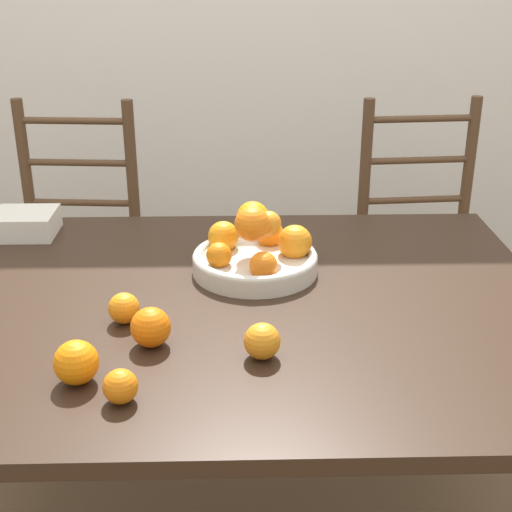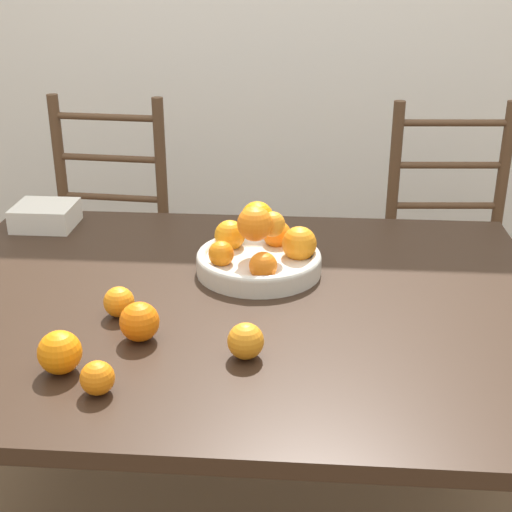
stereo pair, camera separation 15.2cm
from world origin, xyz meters
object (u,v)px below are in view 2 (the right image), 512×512
object	(u,v)px
chair_right	(450,259)
book_stack	(45,216)
chair_left	(103,249)
orange_loose_0	(60,352)
orange_loose_1	(246,341)
fruit_bowl	(260,252)
orange_loose_3	(119,302)
orange_loose_2	(139,322)
orange_loose_4	(97,378)

from	to	relation	value
chair_right	book_stack	bearing A→B (deg)	-163.65
chair_left	chair_right	xyz separation A→B (m)	(1.22, 0.00, 0.00)
orange_loose_0	book_stack	distance (m)	0.79
book_stack	orange_loose_1	bearing A→B (deg)	-46.59
book_stack	chair_right	bearing A→B (deg)	20.63
fruit_bowl	orange_loose_0	world-z (taller)	fruit_bowl
chair_left	orange_loose_3	bearing A→B (deg)	-66.75
orange_loose_2	book_stack	bearing A→B (deg)	123.85
orange_loose_0	chair_left	world-z (taller)	chair_left
orange_loose_1	orange_loose_3	xyz separation A→B (m)	(-0.28, 0.15, -0.00)
book_stack	orange_loose_3	bearing A→B (deg)	-56.31
orange_loose_2	chair_left	bearing A→B (deg)	110.38
orange_loose_1	chair_right	world-z (taller)	chair_right
fruit_bowl	orange_loose_1	size ratio (longest dim) A/B	4.28
orange_loose_1	orange_loose_3	bearing A→B (deg)	152.41
fruit_bowl	chair_right	distance (m)	1.00
fruit_bowl	book_stack	xyz separation A→B (m)	(-0.62, 0.26, -0.02)
orange_loose_0	orange_loose_2	bearing A→B (deg)	47.08
orange_loose_1	orange_loose_3	world-z (taller)	orange_loose_1
orange_loose_3	orange_loose_0	bearing A→B (deg)	-103.12
fruit_bowl	orange_loose_1	xyz separation A→B (m)	(0.00, -0.40, -0.02)
orange_loose_1	fruit_bowl	bearing A→B (deg)	90.14
orange_loose_0	chair_right	distance (m)	1.56
orange_loose_2	book_stack	world-z (taller)	orange_loose_2
orange_loose_1	orange_loose_4	size ratio (longest dim) A/B	1.15
orange_loose_3	book_stack	xyz separation A→B (m)	(-0.34, 0.51, -0.00)
orange_loose_2	chair_right	world-z (taller)	chair_right
orange_loose_2	orange_loose_3	size ratio (longest dim) A/B	1.22
orange_loose_4	chair_left	xyz separation A→B (m)	(-0.37, 1.26, -0.29)
fruit_bowl	book_stack	world-z (taller)	fruit_bowl
orange_loose_4	book_stack	size ratio (longest dim) A/B	0.37
chair_left	book_stack	distance (m)	0.55
orange_loose_0	chair_left	xyz separation A→B (m)	(-0.28, 1.20, -0.30)
orange_loose_2	chair_left	world-z (taller)	chair_left
orange_loose_4	chair_right	bearing A→B (deg)	55.89
orange_loose_0	orange_loose_3	world-z (taller)	orange_loose_0
fruit_bowl	orange_loose_1	bearing A→B (deg)	-89.86
orange_loose_0	orange_loose_2	xyz separation A→B (m)	(0.12, 0.13, -0.00)
orange_loose_0	book_stack	size ratio (longest dim) A/B	0.50
orange_loose_1	chair_left	distance (m)	1.32
fruit_bowl	chair_right	bearing A→B (deg)	50.01
orange_loose_0	orange_loose_1	xyz separation A→B (m)	(0.34, 0.08, -0.01)
orange_loose_4	fruit_bowl	bearing A→B (deg)	65.33
orange_loose_4	orange_loose_2	bearing A→B (deg)	80.63
orange_loose_2	orange_loose_1	bearing A→B (deg)	-13.43
fruit_bowl	orange_loose_4	bearing A→B (deg)	-114.67
orange_loose_3	orange_loose_4	size ratio (longest dim) A/B	1.07
orange_loose_2	book_stack	xyz separation A→B (m)	(-0.41, 0.61, -0.01)
fruit_bowl	chair_right	xyz separation A→B (m)	(0.61, 0.73, -0.31)
chair_left	book_stack	size ratio (longest dim) A/B	6.02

